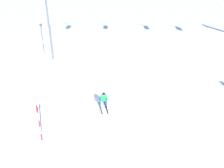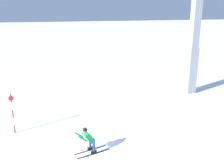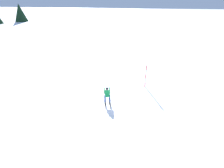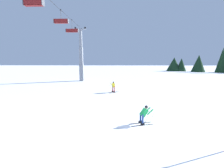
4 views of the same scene
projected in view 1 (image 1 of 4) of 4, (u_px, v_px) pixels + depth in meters
name	position (u px, v px, depth m)	size (l,w,h in m)	color
ground_plane	(87.00, 109.00, 16.76)	(260.00, 260.00, 0.00)	white
skier_carving_main	(103.00, 99.00, 16.44)	(0.99, 1.83, 1.57)	black
lift_tower_near	(44.00, 14.00, 24.07)	(0.75, 2.59, 12.03)	gray
trail_marker_pole	(39.00, 122.00, 13.12)	(0.07, 0.28, 2.37)	red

